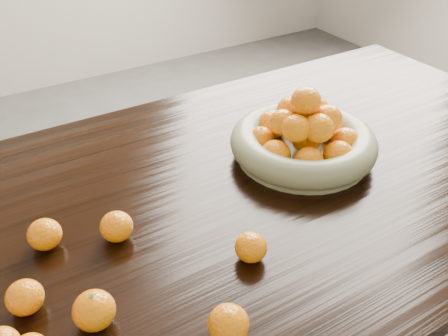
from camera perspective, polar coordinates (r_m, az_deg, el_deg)
dining_table at (r=1.17m, az=-0.37°, el=-6.37°), size 2.00×1.00×0.75m
fruit_bowl at (r=1.23m, az=9.08°, el=3.29°), size 0.36×0.36×0.18m
loose_orange_0 at (r=0.86m, az=-14.63°, el=-15.46°), size 0.07×0.07×0.06m
loose_orange_1 at (r=0.82m, az=0.51°, el=-17.38°), size 0.07×0.07×0.06m
loose_orange_2 at (r=0.94m, az=3.10°, el=-9.02°), size 0.06×0.06×0.06m
loose_orange_3 at (r=1.02m, az=-19.82°, el=-7.14°), size 0.07×0.07×0.06m
loose_orange_4 at (r=0.92m, az=-21.81°, el=-13.56°), size 0.06×0.06×0.06m
loose_orange_5 at (r=1.00m, az=-12.19°, el=-6.55°), size 0.07×0.07×0.06m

